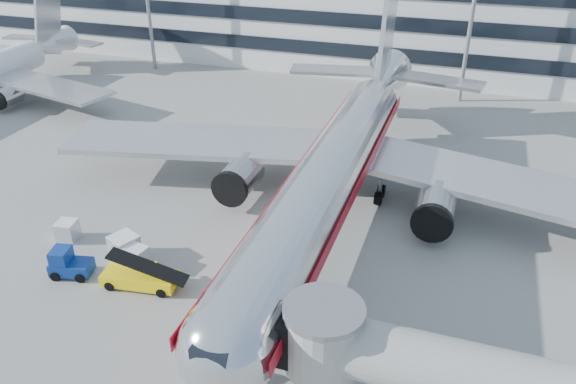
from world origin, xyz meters
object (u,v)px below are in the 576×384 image
(belt_loader, at_px, (140,277))
(cargo_container_left, at_px, (135,259))
(main_jet, at_px, (338,161))
(ramp_worker, at_px, (158,272))
(baggage_tug, at_px, (68,264))
(cargo_container_right, at_px, (67,231))
(cargo_container_front, at_px, (125,247))

(belt_loader, bearing_deg, cargo_container_left, 130.69)
(main_jet, xyz_separation_m, ramp_worker, (-8.97, -13.65, -3.40))
(baggage_tug, bearing_deg, cargo_container_left, 27.85)
(belt_loader, xyz_separation_m, ramp_worker, (0.91, 0.77, 0.12))
(belt_loader, distance_m, ramp_worker, 1.20)
(baggage_tug, height_order, ramp_worker, baggage_tug)
(belt_loader, distance_m, cargo_container_right, 8.86)
(baggage_tug, bearing_deg, main_jet, 44.46)
(ramp_worker, bearing_deg, cargo_container_right, 113.01)
(belt_loader, distance_m, cargo_container_front, 3.68)
(cargo_container_front, distance_m, ramp_worker, 4.01)
(main_jet, xyz_separation_m, baggage_tug, (-15.18, -14.90, -3.34))
(baggage_tug, distance_m, cargo_container_front, 3.90)
(cargo_container_right, relative_size, ramp_worker, 0.98)
(cargo_container_left, relative_size, cargo_container_front, 0.79)
(cargo_container_left, height_order, cargo_container_right, cargo_container_left)
(baggage_tug, relative_size, cargo_container_left, 1.67)
(belt_loader, height_order, baggage_tug, belt_loader)
(cargo_container_left, bearing_deg, cargo_container_right, 167.06)
(baggage_tug, relative_size, cargo_container_front, 1.31)
(baggage_tug, bearing_deg, cargo_container_front, 48.58)
(baggage_tug, height_order, cargo_container_front, baggage_tug)
(belt_loader, height_order, cargo_container_left, belt_loader)
(main_jet, height_order, cargo_container_left, main_jet)
(cargo_container_left, bearing_deg, baggage_tug, -152.15)
(main_jet, bearing_deg, ramp_worker, -123.30)
(cargo_container_left, height_order, ramp_worker, ramp_worker)
(main_jet, relative_size, belt_loader, 9.44)
(cargo_container_left, bearing_deg, cargo_container_front, 148.04)
(cargo_container_right, xyz_separation_m, ramp_worker, (9.17, -2.41, 0.08))
(cargo_container_left, bearing_deg, main_jet, 48.73)
(cargo_container_right, bearing_deg, cargo_container_left, -12.94)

